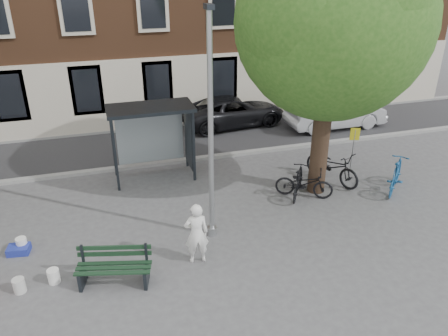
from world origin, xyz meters
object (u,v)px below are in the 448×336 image
painter (196,234)px  bench (114,268)px  bike_b (396,175)px  car_dark (233,111)px  notice_sign (354,143)px  bus_shelter (162,124)px  bike_a (304,183)px  bike_c (332,166)px  car_silver (335,111)px  bike_d (298,182)px  lamppost (211,143)px

painter → bench: 2.12m
bike_b → car_dark: size_ratio=0.40×
car_dark → notice_sign: bearing=-166.9°
car_dark → bike_b: bearing=-163.4°
bus_shelter → bike_a: size_ratio=1.54×
painter → bike_c: (5.50, 2.99, -0.26)m
bus_shelter → bike_a: 5.14m
car_silver → car_dark: bearing=68.5°
car_dark → car_silver: bearing=-116.7°
notice_sign → car_silver: bearing=85.2°
bike_d → bench: bearing=58.1°
bench → car_silver: 13.16m
bike_d → car_dark: size_ratio=0.35×
bike_c → car_silver: 5.58m
bike_c → notice_sign: bearing=-21.7°
car_dark → car_silver: (4.34, -1.65, 0.08)m
bus_shelter → painter: (-0.07, -5.15, -1.08)m
bench → bike_d: 6.57m
bike_b → lamppost: bearing=52.3°
bike_b → car_silver: 6.13m
notice_sign → bike_c: bearing=-160.3°
painter → bike_d: 4.63m
bike_b → car_dark: car_dark is taller
bench → car_dark: size_ratio=0.38×
bike_b → notice_sign: notice_sign is taller
bus_shelter → notice_sign: bus_shelter is taller
bike_a → bike_c: size_ratio=0.84×
bike_c → car_dark: bearing=80.7°
lamppost → bus_shelter: 4.24m
bus_shelter → car_silver: (8.27, 2.65, -1.17)m
bus_shelter → car_dark: size_ratio=0.59×
car_dark → bike_d: bearing=173.6°
bus_shelter → bike_d: size_ratio=1.68×
lamppost → bike_d: bearing=22.5°
lamppost → car_dark: size_ratio=1.27×
lamppost → car_dark: lamppost is taller
bike_a → notice_sign: size_ratio=0.98×
bike_b → bike_c: bearing=10.0°
bus_shelter → car_dark: bearing=47.5°
bench → bike_a: (6.17, 2.53, 0.07)m
bench → notice_sign: notice_sign is taller
bus_shelter → bike_d: bearing=-35.4°
bench → bike_b: size_ratio=0.96×
bike_c → bike_a: bearing=-175.7°
bus_shelter → bike_b: (7.11, -3.37, -1.34)m
painter → car_dark: 10.26m
bike_b → bike_d: size_ratio=1.13×
lamppost → bike_b: bearing=6.5°
lamppost → bike_c: (4.82, 1.95, -2.21)m
bike_b → car_silver: size_ratio=0.42×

